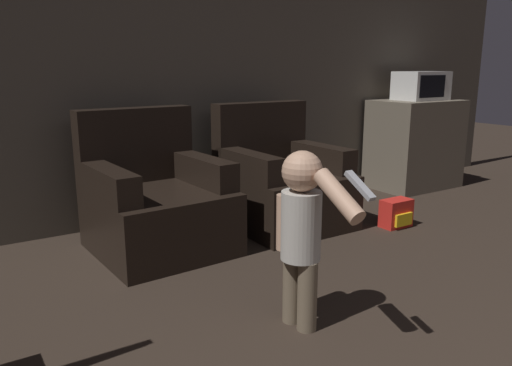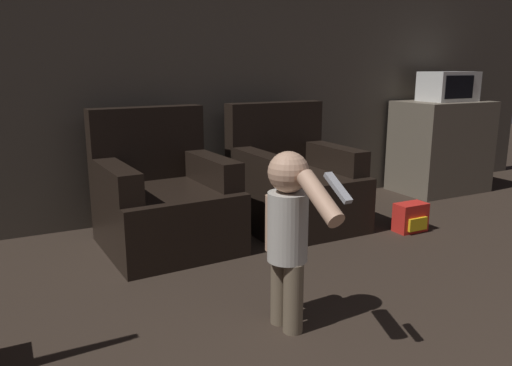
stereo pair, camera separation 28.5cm
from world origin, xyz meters
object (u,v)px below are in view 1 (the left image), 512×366
Objects in this scene: armchair_left at (156,203)px; person_toddler at (302,226)px; microwave at (421,86)px; toy_backpack at (396,213)px; armchair_right at (281,184)px.

armchair_left is 1.10× the size of person_toddler.
toy_backpack is at bearing -145.06° from microwave.
toy_backpack is (0.73, -0.59, -0.22)m from armchair_right.
armchair_left is at bearing -174.50° from microwave.
microwave is at bearing 2.32° from armchair_left.
person_toddler is at bearing -122.56° from armchair_right.
microwave is at bearing 34.94° from toy_backpack.
toy_backpack is at bearing -68.20° from person_toddler.
person_toddler is at bearing -85.87° from armchair_left.
armchair_left is 1.92m from toy_backpack.
toy_backpack is (1.81, -0.59, -0.22)m from armchair_left.
person_toddler is (-0.90, -1.43, 0.19)m from armchair_right.
armchair_left is 1.46m from person_toddler.
person_toddler is 3.41m from microwave.
armchair_left reaches higher than person_toddler.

